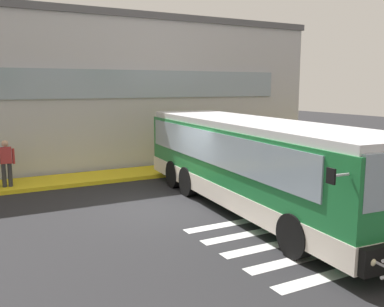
{
  "coord_description": "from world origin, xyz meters",
  "views": [
    {
      "loc": [
        -4.91,
        -11.63,
        3.71
      ],
      "look_at": [
        1.53,
        0.52,
        1.5
      ],
      "focal_mm": 39.37,
      "sensor_mm": 36.0,
      "label": 1
    }
  ],
  "objects": [
    {
      "name": "ground_plane",
      "position": [
        0.0,
        0.0,
        -0.01
      ],
      "size": [
        80.0,
        90.0,
        0.02
      ],
      "primitive_type": "cube",
      "color": "#232326",
      "rests_on": "ground"
    },
    {
      "name": "bay_paint_stripes",
      "position": [
        2.0,
        -4.2,
        0.0
      ],
      "size": [
        4.4,
        3.96,
        0.01
      ],
      "color": "silver",
      "rests_on": "ground"
    },
    {
      "name": "bus_main_foreground",
      "position": [
        2.55,
        -1.5,
        1.33
      ],
      "size": [
        3.7,
        11.42,
        2.7
      ],
      "color": "#1E7238",
      "rests_on": "ground"
    },
    {
      "name": "terminal_building",
      "position": [
        -0.69,
        11.63,
        3.45
      ],
      "size": [
        23.84,
        13.8,
        6.91
      ],
      "color": "#B7B7BC",
      "rests_on": "ground"
    },
    {
      "name": "passenger_at_curb_edge",
      "position": [
        -3.87,
        4.44,
        1.11
      ],
      "size": [
        0.59,
        0.38,
        1.68
      ],
      "color": "#2D2D33",
      "rests_on": "boarding_curb"
    },
    {
      "name": "boarding_curb",
      "position": [
        0.0,
        4.8,
        0.07
      ],
      "size": [
        26.04,
        2.0,
        0.15
      ],
      "primitive_type": "cube",
      "color": "yellow",
      "rests_on": "ground"
    }
  ]
}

